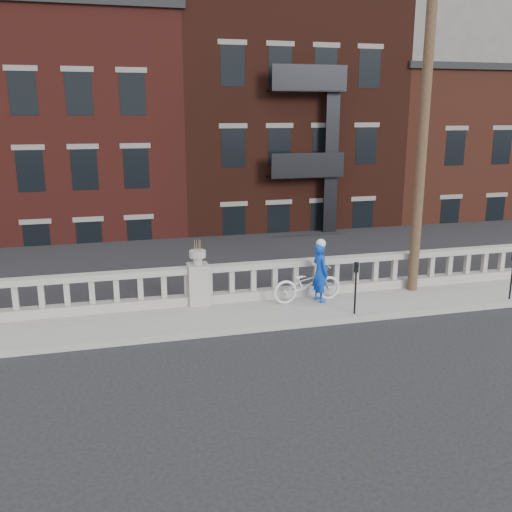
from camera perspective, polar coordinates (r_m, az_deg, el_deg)
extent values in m
plane|color=black|center=(11.95, -2.63, -11.44)|extent=(120.00, 120.00, 0.00)
cube|color=gray|center=(14.63, -5.14, -6.20)|extent=(32.00, 2.20, 0.15)
cube|color=gray|center=(15.45, -5.76, -4.31)|extent=(28.00, 0.34, 0.25)
cube|color=gray|center=(15.21, -5.83, -1.36)|extent=(28.00, 0.34, 0.16)
cube|color=gray|center=(15.32, -5.80, -2.80)|extent=(0.55, 0.55, 1.10)
cylinder|color=gray|center=(15.15, -5.86, -0.45)|extent=(0.24, 0.24, 0.20)
cylinder|color=gray|center=(15.10, -5.87, 0.21)|extent=(0.44, 0.44, 0.18)
cube|color=#605E59|center=(16.82, -5.72, -12.69)|extent=(36.00, 0.50, 5.15)
cube|color=black|center=(38.01, -10.86, -1.91)|extent=(80.00, 44.00, 0.50)
cube|color=#595651|center=(20.67, -13.11, -9.43)|extent=(16.00, 7.00, 4.00)
cube|color=#595651|center=(49.79, 14.69, 12.47)|extent=(14.00, 14.00, 18.00)
cube|color=#4A1A15|center=(30.70, -18.18, 7.63)|extent=(10.00, 14.00, 14.00)
cube|color=black|center=(30.79, -19.28, 20.94)|extent=(10.30, 14.30, 0.30)
cube|color=#33140D|center=(31.67, 0.32, 9.88)|extent=(10.00, 14.00, 15.50)
cube|color=black|center=(32.04, 0.34, 24.11)|extent=(10.30, 14.30, 0.30)
cube|color=#512518|center=(35.76, 16.10, 7.01)|extent=(10.00, 14.00, 12.00)
cube|color=black|center=(35.57, 16.81, 16.88)|extent=(10.30, 14.30, 0.30)
cylinder|color=#422D1E|center=(16.45, 16.49, 13.61)|extent=(0.28, 0.28, 10.00)
cylinder|color=black|center=(14.71, 9.89, -3.67)|extent=(0.05, 0.05, 1.10)
cube|color=black|center=(14.52, 10.01, -1.12)|extent=(0.10, 0.08, 0.26)
cube|color=black|center=(14.47, 10.09, -1.01)|extent=(0.06, 0.01, 0.08)
cylinder|color=black|center=(17.12, 24.18, -2.18)|extent=(0.05, 0.05, 1.10)
imported|color=silver|center=(15.50, 5.14, -2.75)|extent=(1.97, 0.80, 1.02)
imported|color=#0C3DB8|center=(15.50, 6.42, -1.61)|extent=(0.50, 0.66, 1.62)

